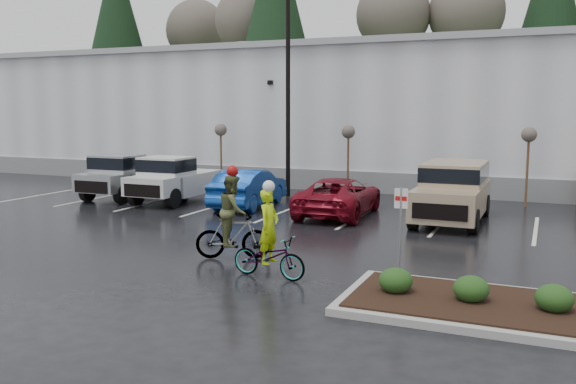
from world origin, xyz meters
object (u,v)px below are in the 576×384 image
at_px(sapling_mid, 348,136).
at_px(sapling_west, 221,133).
at_px(fire_lane_sign, 400,223).
at_px(pickup_white, 179,178).
at_px(car_red, 339,196).
at_px(cyclist_olive, 233,225).
at_px(suv_tan, 452,193).
at_px(cyclist_hivis, 269,248).
at_px(car_blue, 249,188).
at_px(pickup_silver, 131,175).
at_px(lamppost, 288,68).
at_px(sapling_east, 529,139).

bearing_deg(sapling_mid, sapling_west, 180.00).
relative_size(fire_lane_sign, pickup_white, 0.42).
xyz_separation_m(car_red, cyclist_olive, (-0.45, -7.42, 0.19)).
relative_size(pickup_white, suv_tan, 1.02).
xyz_separation_m(suv_tan, cyclist_hivis, (-2.86, -8.89, -0.32)).
xyz_separation_m(pickup_white, suv_tan, (11.48, -0.46, 0.05)).
bearing_deg(car_blue, cyclist_hivis, 115.34).
height_order(sapling_mid, pickup_silver, sapling_mid).
height_order(sapling_mid, cyclist_olive, sapling_mid).
relative_size(car_blue, car_red, 0.93).
distance_m(lamppost, sapling_east, 10.48).
bearing_deg(cyclist_olive, car_blue, 0.41).
relative_size(sapling_east, fire_lane_sign, 1.45).
distance_m(lamppost, pickup_white, 6.78).
distance_m(sapling_mid, sapling_east, 7.50).
bearing_deg(cyclist_olive, sapling_mid, -20.21).
distance_m(pickup_silver, cyclist_hivis, 14.68).
relative_size(sapling_east, pickup_white, 0.62).
height_order(car_blue, cyclist_hivis, cyclist_hivis).
xyz_separation_m(lamppost, fire_lane_sign, (7.80, -11.80, -4.28)).
distance_m(lamppost, cyclist_hivis, 14.31).
height_order(lamppost, sapling_east, lamppost).
xyz_separation_m(sapling_west, car_red, (7.69, -4.79, -2.03)).
relative_size(pickup_white, car_red, 1.03).
bearing_deg(car_blue, fire_lane_sign, 129.64).
bearing_deg(cyclist_hivis, fire_lane_sign, -71.12).
relative_size(sapling_west, car_blue, 0.69).
xyz_separation_m(sapling_west, sapling_east, (14.00, 0.00, 0.00)).
xyz_separation_m(sapling_east, pickup_white, (-13.73, -4.14, -1.75)).
distance_m(car_blue, cyclist_olive, 8.58).
relative_size(car_blue, cyclist_hivis, 2.03).
height_order(pickup_silver, suv_tan, suv_tan).
distance_m(sapling_east, cyclist_hivis, 14.57).
height_order(fire_lane_sign, car_red, fire_lane_sign).
relative_size(pickup_silver, car_red, 1.03).
height_order(lamppost, pickup_silver, lamppost).
xyz_separation_m(sapling_mid, pickup_white, (-6.23, -4.14, -1.75)).
distance_m(sapling_mid, car_blue, 5.53).
bearing_deg(cyclist_olive, sapling_west, 7.00).
height_order(sapling_mid, car_blue, sapling_mid).
distance_m(sapling_east, car_red, 8.18).
xyz_separation_m(car_red, suv_tan, (4.05, 0.19, 0.33)).
bearing_deg(pickup_silver, cyclist_hivis, -40.16).
height_order(car_red, cyclist_olive, cyclist_olive).
relative_size(lamppost, fire_lane_sign, 4.19).
height_order(suv_tan, cyclist_olive, cyclist_olive).
distance_m(sapling_east, cyclist_olive, 14.07).
height_order(pickup_white, car_blue, pickup_white).
xyz_separation_m(lamppost, cyclist_hivis, (4.88, -12.49, -4.97)).
relative_size(suv_tan, cyclist_olive, 2.06).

